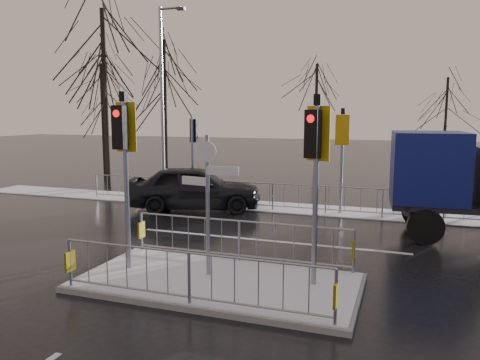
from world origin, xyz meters
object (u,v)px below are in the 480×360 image
(traffic_island, at_px, (217,268))
(flatbed_truck, at_px, (462,182))
(car_far_lane, at_px, (195,188))
(street_lamp_left, at_px, (163,95))

(traffic_island, bearing_deg, flatbed_truck, 49.02)
(traffic_island, bearing_deg, car_far_lane, 118.41)
(street_lamp_left, bearing_deg, flatbed_truck, -16.08)
(flatbed_truck, relative_size, street_lamp_left, 0.84)
(car_far_lane, bearing_deg, street_lamp_left, 28.16)
(traffic_island, relative_size, street_lamp_left, 0.73)
(traffic_island, relative_size, flatbed_truck, 0.87)
(traffic_island, bearing_deg, street_lamp_left, 124.07)
(traffic_island, height_order, street_lamp_left, street_lamp_left)
(flatbed_truck, bearing_deg, car_far_lane, 173.47)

